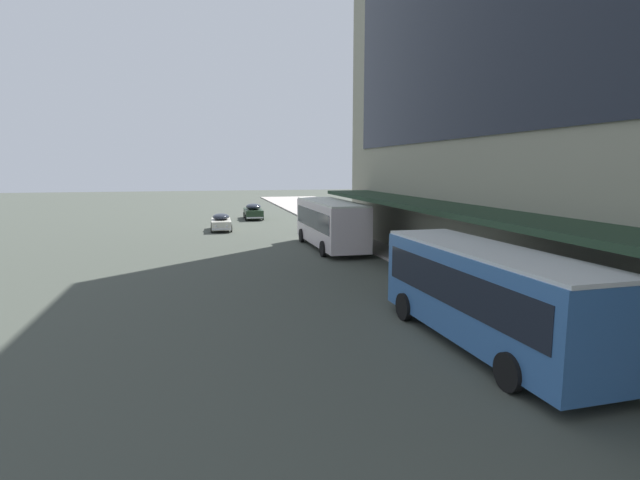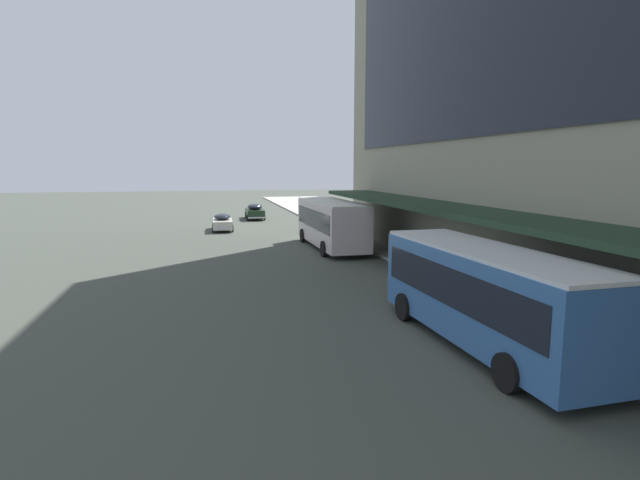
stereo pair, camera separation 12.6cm
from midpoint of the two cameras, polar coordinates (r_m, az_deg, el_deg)
transit_bus_kerbside_front at (r=34.12m, az=1.38°, el=2.15°), size 2.95×9.80×3.27m
transit_bus_kerbside_rear at (r=16.21m, az=18.59°, el=-5.53°), size 2.97×9.50×3.12m
sedan_trailing_mid at (r=44.99m, az=-11.00°, el=2.03°), size 1.88×4.47×1.48m
sedan_lead_mid at (r=54.25m, az=-7.39°, el=3.26°), size 2.05×4.98×1.68m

